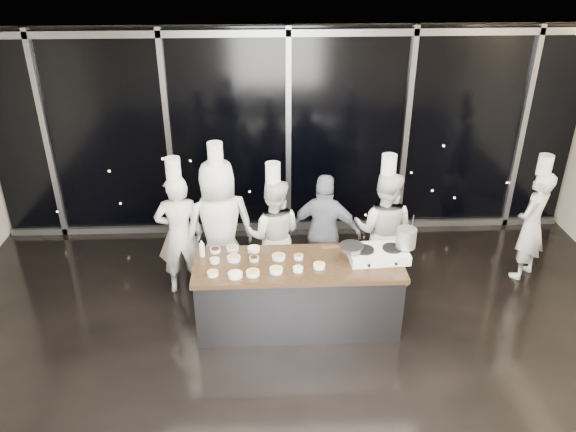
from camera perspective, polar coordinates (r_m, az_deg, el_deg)
The scene contains 15 objects.
ground at distance 6.45m, azimuth 1.51°, elevation -15.83°, with size 9.00×9.00×0.00m, color black.
room_shell at distance 5.20m, azimuth 3.74°, elevation 2.63°, with size 9.02×7.02×3.21m.
window_wall at distance 8.60m, azimuth 0.03°, elevation 8.23°, with size 8.90×0.11×3.20m.
demo_counter at distance 6.86m, azimuth 1.03°, elevation -7.92°, with size 2.46×0.86×0.90m.
stove at distance 6.75m, azimuth 9.12°, elevation -3.80°, with size 0.72×0.48×0.14m.
frying_pan at distance 6.64m, azimuth 6.39°, elevation -3.16°, with size 0.51×0.31×0.05m.
stock_pot at distance 6.74m, azimuth 11.92°, elevation -2.19°, with size 0.23×0.23×0.23m, color silver.
prep_bowls at distance 6.59m, azimuth -3.40°, elevation -4.66°, with size 1.36×0.73×0.05m.
squeeze_bottle at distance 6.76m, azimuth -8.75°, elevation -3.29°, with size 0.06×0.06×0.22m.
chef_far_left at distance 7.43m, azimuth -10.95°, elevation -1.76°, with size 0.65×0.46×1.91m.
chef_left at distance 7.32m, azimuth -6.93°, elevation -1.15°, with size 1.05×0.84×2.11m.
chef_center at distance 7.40m, azimuth -1.46°, elevation -1.87°, with size 0.83×0.68×1.81m.
guest at distance 7.42m, azimuth 3.77°, elevation -1.72°, with size 1.03×0.64×1.64m.
chef_right at distance 7.52m, azimuth 9.64°, elevation -1.39°, with size 0.99×0.89×1.91m.
chef_side at distance 8.32m, azimuth 23.51°, elevation -0.74°, with size 0.68×0.66×1.81m.
Camera 1 is at (-0.38, -4.69, 4.41)m, focal length 35.00 mm.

